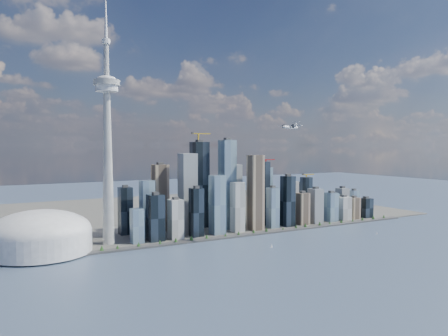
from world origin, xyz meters
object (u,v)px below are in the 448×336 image
dome_stadium (40,235)px  sailboat_east (377,233)px  airplane (291,127)px  needle_tower (107,138)px  sailboat_west (271,246)px

dome_stadium → sailboat_east: size_ratio=24.67×
dome_stadium → airplane: airplane is taller
dome_stadium → needle_tower: bearing=4.1°
dome_stadium → sailboat_west: (439.14, -183.60, -36.21)m
dome_stadium → sailboat_west: 477.35m
dome_stadium → airplane: 572.75m
sailboat_east → sailboat_west: bearing=-161.5°
needle_tower → airplane: needle_tower is taller
dome_stadium → airplane: size_ratio=3.12×
airplane → dome_stadium: bearing=139.0°
airplane → sailboat_east: size_ratio=7.90×
airplane → sailboat_west: airplane is taller
sailboat_west → needle_tower: bearing=154.1°
airplane → sailboat_east: airplane is taller
airplane → needle_tower: bearing=131.3°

